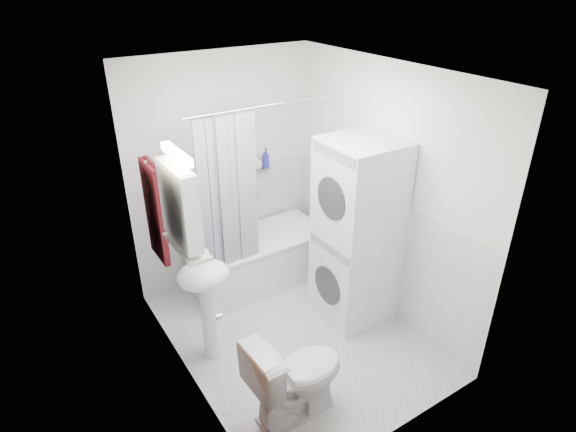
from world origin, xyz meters
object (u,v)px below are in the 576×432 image
bathtub (259,257)px  toilet (296,376)px  sink (205,290)px  washer_dryer (357,234)px

bathtub → toilet: 1.79m
sink → bathtub: bearing=39.3°
sink → washer_dryer: 1.46m
washer_dryer → bathtub: bearing=119.4°
toilet → washer_dryer: bearing=-59.6°
sink → washer_dryer: washer_dryer is taller
sink → toilet: sink is taller
bathtub → sink: sink is taller
bathtub → washer_dryer: bearing=-62.1°
washer_dryer → toilet: size_ratio=2.34×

